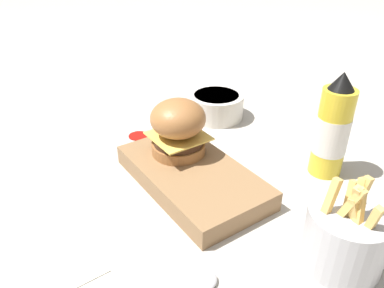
{
  "coord_description": "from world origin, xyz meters",
  "views": [
    {
      "loc": [
        0.48,
        -0.29,
        0.42
      ],
      "look_at": [
        0.01,
        0.03,
        0.09
      ],
      "focal_mm": 35.0,
      "sensor_mm": 36.0,
      "label": 1
    }
  ],
  "objects_px": {
    "ketchup_bottle": "(332,130)",
    "fries_basket": "(345,237)",
    "burger": "(178,127)",
    "side_bowl": "(216,105)",
    "serving_board": "(192,176)"
  },
  "relations": [
    {
      "from": "burger",
      "to": "fries_basket",
      "type": "height_order",
      "value": "fries_basket"
    },
    {
      "from": "ketchup_bottle",
      "to": "side_bowl",
      "type": "relative_size",
      "value": 1.51
    },
    {
      "from": "burger",
      "to": "side_bowl",
      "type": "distance_m",
      "value": 0.25
    },
    {
      "from": "burger",
      "to": "side_bowl",
      "type": "height_order",
      "value": "burger"
    },
    {
      "from": "burger",
      "to": "ketchup_bottle",
      "type": "relative_size",
      "value": 0.53
    },
    {
      "from": "burger",
      "to": "side_bowl",
      "type": "xyz_separation_m",
      "value": [
        -0.14,
        0.2,
        -0.06
      ]
    },
    {
      "from": "ketchup_bottle",
      "to": "burger",
      "type": "bearing_deg",
      "value": -126.76
    },
    {
      "from": "ketchup_bottle",
      "to": "side_bowl",
      "type": "xyz_separation_m",
      "value": [
        -0.31,
        -0.03,
        -0.06
      ]
    },
    {
      "from": "ketchup_bottle",
      "to": "fries_basket",
      "type": "relative_size",
      "value": 1.35
    },
    {
      "from": "burger",
      "to": "ketchup_bottle",
      "type": "distance_m",
      "value": 0.29
    },
    {
      "from": "serving_board",
      "to": "ketchup_bottle",
      "type": "distance_m",
      "value": 0.27
    },
    {
      "from": "ketchup_bottle",
      "to": "side_bowl",
      "type": "bearing_deg",
      "value": -175.08
    },
    {
      "from": "burger",
      "to": "ketchup_bottle",
      "type": "bearing_deg",
      "value": 53.24
    },
    {
      "from": "side_bowl",
      "to": "serving_board",
      "type": "bearing_deg",
      "value": -46.11
    },
    {
      "from": "serving_board",
      "to": "burger",
      "type": "relative_size",
      "value": 2.71
    }
  ]
}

